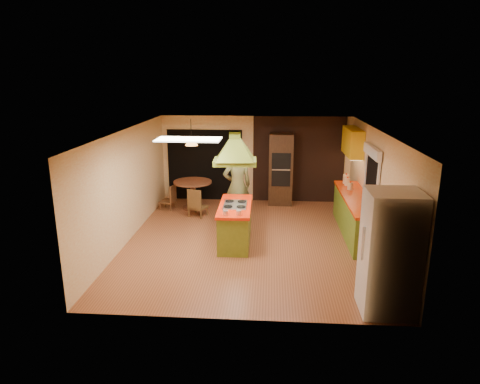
# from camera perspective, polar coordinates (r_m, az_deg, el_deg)

# --- Properties ---
(ground) EXTENTS (6.50, 6.50, 0.00)m
(ground) POSITION_cam_1_polar(r_m,az_deg,el_deg) (9.80, 1.29, -6.49)
(ground) COLOR #9B5632
(ground) RESTS_ON ground
(room_walls) EXTENTS (5.50, 6.50, 6.50)m
(room_walls) POSITION_cam_1_polar(r_m,az_deg,el_deg) (9.40, 1.34, 0.59)
(room_walls) COLOR beige
(room_walls) RESTS_ON ground
(ceiling_plane) EXTENTS (6.50, 6.50, 0.00)m
(ceiling_plane) POSITION_cam_1_polar(r_m,az_deg,el_deg) (9.16, 1.39, 8.16)
(ceiling_plane) COLOR silver
(ceiling_plane) RESTS_ON room_walls
(brick_panel) EXTENTS (2.64, 0.03, 2.50)m
(brick_panel) POSITION_cam_1_polar(r_m,az_deg,el_deg) (12.57, 7.81, 4.27)
(brick_panel) COLOR #381E14
(brick_panel) RESTS_ON ground
(nook_opening) EXTENTS (2.20, 0.03, 2.10)m
(nook_opening) POSITION_cam_1_polar(r_m,az_deg,el_deg) (12.73, -4.70, 3.59)
(nook_opening) COLOR black
(nook_opening) RESTS_ON ground
(right_counter) EXTENTS (0.62, 3.05, 0.92)m
(right_counter) POSITION_cam_1_polar(r_m,az_deg,el_deg) (10.39, 15.13, -3.03)
(right_counter) COLOR olive
(right_counter) RESTS_ON ground
(upper_cabinets) EXTENTS (0.34, 1.40, 0.70)m
(upper_cabinets) POSITION_cam_1_polar(r_m,az_deg,el_deg) (11.60, 14.79, 6.48)
(upper_cabinets) COLOR yellow
(upper_cabinets) RESTS_ON room_walls
(window_right) EXTENTS (0.12, 1.35, 1.06)m
(window_right) POSITION_cam_1_polar(r_m,az_deg,el_deg) (9.92, 17.26, 3.77)
(window_right) COLOR black
(window_right) RESTS_ON room_walls
(fluor_panel) EXTENTS (1.20, 0.60, 0.03)m
(fluor_panel) POSITION_cam_1_polar(r_m,az_deg,el_deg) (8.11, -6.88, 6.98)
(fluor_panel) COLOR white
(fluor_panel) RESTS_ON ceiling_plane
(kitchen_island) EXTENTS (0.73, 1.76, 0.89)m
(kitchen_island) POSITION_cam_1_polar(r_m,az_deg,el_deg) (9.55, -0.64, -4.22)
(kitchen_island) COLOR olive
(kitchen_island) RESTS_ON ground
(range_hood) EXTENTS (0.94, 0.70, 0.78)m
(range_hood) POSITION_cam_1_polar(r_m,az_deg,el_deg) (9.10, -0.68, 6.56)
(range_hood) COLOR #62731C
(range_hood) RESTS_ON ceiling_plane
(man) EXTENTS (0.85, 0.71, 1.98)m
(man) POSITION_cam_1_polar(r_m,az_deg,el_deg) (10.56, -0.37, 0.83)
(man) COLOR brown
(man) RESTS_ON ground
(refrigerator) EXTENTS (0.82, 0.77, 1.98)m
(refrigerator) POSITION_cam_1_polar(r_m,az_deg,el_deg) (7.08, 19.36, -7.69)
(refrigerator) COLOR white
(refrigerator) RESTS_ON ground
(wall_oven) EXTENTS (0.68, 0.61, 2.04)m
(wall_oven) POSITION_cam_1_polar(r_m,az_deg,el_deg) (12.31, 5.47, 3.03)
(wall_oven) COLOR #412715
(wall_oven) RESTS_ON ground
(dining_table) EXTENTS (1.06, 1.06, 0.79)m
(dining_table) POSITION_cam_1_polar(r_m,az_deg,el_deg) (11.98, -6.30, 0.37)
(dining_table) COLOR brown
(dining_table) RESTS_ON ground
(chair_left) EXTENTS (0.45, 0.45, 0.69)m
(chair_left) POSITION_cam_1_polar(r_m,az_deg,el_deg) (12.09, -9.62, -0.66)
(chair_left) COLOR brown
(chair_left) RESTS_ON ground
(chair_near) EXTENTS (0.54, 0.54, 0.77)m
(chair_near) POSITION_cam_1_polar(r_m,az_deg,el_deg) (11.37, -5.62, -1.35)
(chair_near) COLOR brown
(chair_near) RESTS_ON ground
(pendant_lamp) EXTENTS (0.34, 0.34, 0.22)m
(pendant_lamp) POSITION_cam_1_polar(r_m,az_deg,el_deg) (11.71, -6.50, 6.72)
(pendant_lamp) COLOR #FF9E3F
(pendant_lamp) RESTS_ON ceiling_plane
(canister_large) EXTENTS (0.17, 0.17, 0.23)m
(canister_large) POSITION_cam_1_polar(r_m,az_deg,el_deg) (11.40, 13.95, 1.68)
(canister_large) COLOR beige
(canister_large) RESTS_ON right_counter
(canister_medium) EXTENTS (0.16, 0.16, 0.19)m
(canister_medium) POSITION_cam_1_polar(r_m,az_deg,el_deg) (11.20, 14.12, 1.32)
(canister_medium) COLOR #F3E6C3
(canister_medium) RESTS_ON right_counter
(canister_small) EXTENTS (0.16, 0.16, 0.17)m
(canister_small) POSITION_cam_1_polar(r_m,az_deg,el_deg) (10.82, 14.47, 0.75)
(canister_small) COLOR beige
(canister_small) RESTS_ON right_counter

